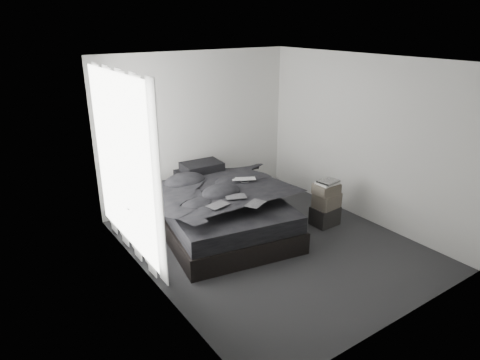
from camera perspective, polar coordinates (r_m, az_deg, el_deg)
floor at (r=6.32m, az=4.17°, el=-8.50°), size 3.60×4.20×0.01m
ceiling at (r=5.54m, az=4.88°, el=15.69°), size 3.60×4.20×0.01m
wall_back at (r=7.48m, az=-5.70°, el=6.85°), size 3.60×0.01×2.60m
wall_front at (r=4.48m, az=21.61°, el=-4.21°), size 3.60×0.01×2.60m
wall_left at (r=4.93m, az=-12.05°, el=-0.92°), size 0.01×4.20×2.60m
wall_right at (r=7.03m, az=16.05°, el=5.25°), size 0.01×4.20×2.60m
window_left at (r=5.71m, az=-15.46°, el=2.34°), size 0.02×2.00×2.30m
curtain_left at (r=5.75m, az=-14.93°, el=1.78°), size 0.06×2.12×2.48m
bed at (r=6.59m, az=-2.58°, el=-5.64°), size 2.10×2.55×0.31m
mattress at (r=6.47m, az=-2.62°, el=-3.44°), size 2.02×2.47×0.24m
duvet at (r=6.33m, az=-2.47°, el=-1.52°), size 2.00×2.21×0.27m
pillow_lower at (r=7.15m, az=-5.73°, el=0.60°), size 0.76×0.58×0.16m
pillow_upper at (r=7.11m, az=-5.12°, el=1.77°), size 0.67×0.49×0.14m
laptop at (r=6.52m, az=0.57°, el=0.59°), size 0.43×0.38×0.03m
comic_a at (r=5.70m, az=-2.96°, el=-2.59°), size 0.32×0.24×0.01m
comic_b at (r=5.96m, az=-0.58°, el=-1.44°), size 0.34×0.28×0.01m
comic_c at (r=5.74m, az=2.08°, el=-2.29°), size 0.34×0.29×0.01m
side_stand at (r=6.49m, az=-9.34°, el=-4.93°), size 0.41×0.41×0.60m
papers at (r=6.37m, az=-9.38°, el=-2.45°), size 0.28×0.26×0.01m
floor_books at (r=6.14m, az=-7.31°, el=-8.88°), size 0.19×0.22×0.13m
box_lower at (r=6.94m, az=11.24°, el=-4.66°), size 0.41×0.33×0.30m
box_mid at (r=6.84m, az=11.50°, el=-2.66°), size 0.41×0.33×0.23m
box_upper at (r=6.76m, az=11.46°, el=-1.16°), size 0.37×0.30×0.16m
art_book_white at (r=6.73m, az=11.57°, el=-0.39°), size 0.32×0.26×0.03m
art_book_snake at (r=6.72m, az=11.69°, el=-0.16°), size 0.33×0.28×0.03m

